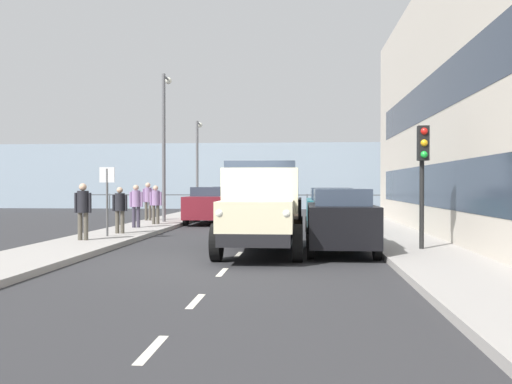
% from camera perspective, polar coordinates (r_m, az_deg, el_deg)
% --- Properties ---
extents(ground_plane, '(80.00, 80.00, 0.00)m').
position_cam_1_polar(ground_plane, '(20.41, 0.05, -4.39)').
color(ground_plane, '#2D2D30').
extents(sidewalk_left, '(2.31, 37.98, 0.15)m').
position_cam_1_polar(sidewalk_left, '(20.57, 13.46, -4.16)').
color(sidewalk_left, '#9E9993').
rests_on(sidewalk_left, ground_plane).
extents(sidewalk_right, '(2.31, 37.98, 0.15)m').
position_cam_1_polar(sidewalk_right, '(21.33, -12.87, -3.98)').
color(sidewalk_right, '#9E9993').
rests_on(sidewalk_right, ground_plane).
extents(road_centreline_markings, '(0.12, 33.53, 0.01)m').
position_cam_1_polar(road_centreline_markings, '(19.52, -0.16, -4.61)').
color(road_centreline_markings, silver).
rests_on(road_centreline_markings, ground_plane).
extents(sea_horizon, '(80.00, 0.80, 5.00)m').
position_cam_1_polar(sea_horizon, '(42.29, 2.48, 1.65)').
color(sea_horizon, '#8C9EAD').
rests_on(sea_horizon, ground_plane).
extents(seawall_railing, '(28.08, 0.08, 1.20)m').
position_cam_1_polar(seawall_railing, '(38.70, 2.27, -0.61)').
color(seawall_railing, '#4C5156').
rests_on(seawall_railing, ground_plane).
extents(truck_vintage_cream, '(2.17, 5.64, 2.43)m').
position_cam_1_polar(truck_vintage_cream, '(14.52, 0.50, -1.81)').
color(truck_vintage_cream, black).
rests_on(truck_vintage_cream, ground_plane).
extents(car_black_kerbside_near, '(1.79, 3.93, 1.72)m').
position_cam_1_polar(car_black_kerbside_near, '(14.92, 8.62, -2.84)').
color(car_black_kerbside_near, black).
rests_on(car_black_kerbside_near, ground_plane).
extents(car_teal_kerbside_1, '(1.77, 4.58, 1.72)m').
position_cam_1_polar(car_teal_kerbside_1, '(20.33, 7.58, -1.88)').
color(car_teal_kerbside_1, '#1E6670').
rests_on(car_teal_kerbside_1, ground_plane).
extents(car_maroon_oppositeside_0, '(1.83, 4.50, 1.72)m').
position_cam_1_polar(car_maroon_oppositeside_0, '(26.25, -4.76, -1.29)').
color(car_maroon_oppositeside_0, maroon).
rests_on(car_maroon_oppositeside_0, ground_plane).
extents(car_grey_oppositeside_1, '(1.97, 4.41, 1.72)m').
position_cam_1_polar(car_grey_oppositeside_1, '(32.94, -2.82, -0.88)').
color(car_grey_oppositeside_1, slate).
rests_on(car_grey_oppositeside_1, ground_plane).
extents(pedestrian_strolling, '(0.53, 0.34, 1.72)m').
position_cam_1_polar(pedestrian_strolling, '(17.66, -17.26, -1.44)').
color(pedestrian_strolling, '#4C473D').
rests_on(pedestrian_strolling, sidewalk_right).
extents(pedestrian_near_railing, '(0.53, 0.34, 1.59)m').
position_cam_1_polar(pedestrian_near_railing, '(19.79, -13.74, -1.43)').
color(pedestrian_near_railing, '#4C473D').
rests_on(pedestrian_near_railing, sidewalk_right).
extents(pedestrian_in_dark_coat, '(0.53, 0.34, 1.67)m').
position_cam_1_polar(pedestrian_in_dark_coat, '(22.36, -12.15, -1.05)').
color(pedestrian_in_dark_coat, '#383342').
rests_on(pedestrian_in_dark_coat, sidewalk_right).
extents(pedestrian_by_lamp, '(0.53, 0.34, 1.65)m').
position_cam_1_polar(pedestrian_by_lamp, '(24.14, -10.21, -0.95)').
color(pedestrian_by_lamp, '#4C473D').
rests_on(pedestrian_by_lamp, sidewalk_right).
extents(pedestrian_couple_a, '(0.53, 0.34, 1.78)m').
position_cam_1_polar(pedestrian_couple_a, '(26.73, -10.97, -0.61)').
color(pedestrian_couple_a, '#4C473D').
rests_on(pedestrian_couple_a, sidewalk_right).
extents(traffic_light_near, '(0.28, 0.41, 3.20)m').
position_cam_1_polar(traffic_light_near, '(15.12, 16.66, 3.17)').
color(traffic_light_near, black).
rests_on(traffic_light_near, sidewalk_left).
extents(lamp_post_promenade, '(0.32, 1.14, 6.73)m').
position_cam_1_polar(lamp_post_promenade, '(25.97, -9.32, 5.84)').
color(lamp_post_promenade, '#59595B').
rests_on(lamp_post_promenade, sidewalk_right).
extents(lamp_post_far, '(0.32, 1.14, 5.62)m').
position_cam_1_polar(lamp_post_far, '(34.84, -5.97, 3.58)').
color(lamp_post_far, '#59595B').
rests_on(lamp_post_far, sidewalk_right).
extents(street_sign, '(0.50, 0.07, 2.25)m').
position_cam_1_polar(street_sign, '(18.77, -14.96, 0.28)').
color(street_sign, '#4C4C4C').
rests_on(street_sign, sidewalk_right).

